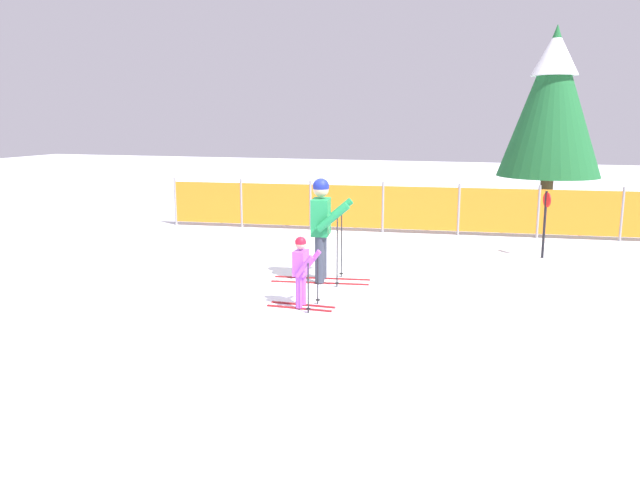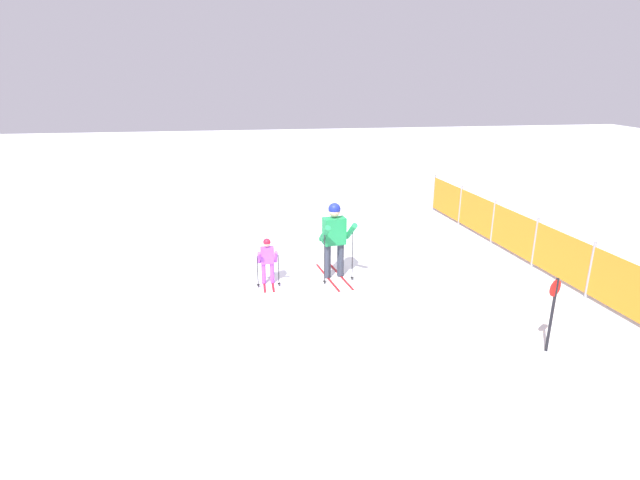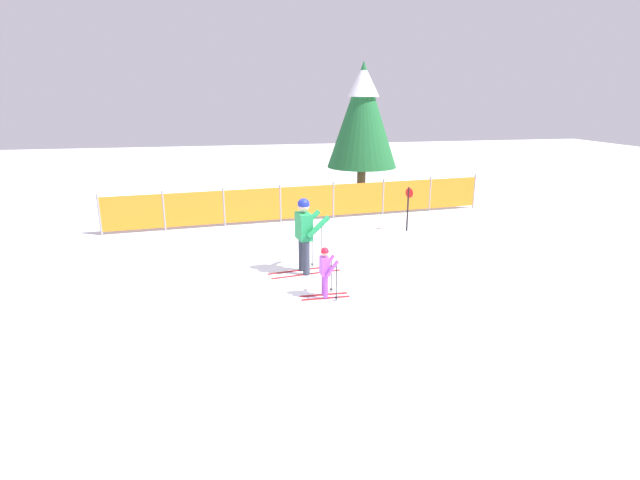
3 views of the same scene
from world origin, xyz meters
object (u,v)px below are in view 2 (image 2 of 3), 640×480
(trail_marker, at_px, (553,307))
(skier_child, at_px, (267,258))
(safety_fence, at_px, (561,256))
(skier_adult, at_px, (335,234))

(trail_marker, bearing_deg, skier_child, -127.97)
(safety_fence, xyz_separation_m, trail_marker, (2.64, -1.89, 0.21))
(safety_fence, height_order, trail_marker, trail_marker)
(skier_adult, relative_size, trail_marker, 1.32)
(skier_child, distance_m, trail_marker, 5.56)
(skier_child, relative_size, safety_fence, 0.08)
(skier_adult, bearing_deg, skier_child, -93.52)
(skier_adult, bearing_deg, safety_fence, 70.16)
(skier_child, distance_m, safety_fence, 6.32)
(safety_fence, bearing_deg, skier_adult, -100.92)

